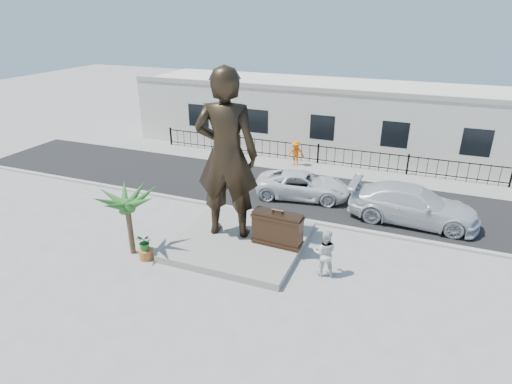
# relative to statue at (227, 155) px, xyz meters

# --- Properties ---
(ground) EXTENTS (100.00, 100.00, 0.00)m
(ground) POSITION_rel_statue_xyz_m (1.18, -1.76, -3.83)
(ground) COLOR #9E9991
(ground) RESTS_ON ground
(street) EXTENTS (40.00, 7.00, 0.01)m
(street) POSITION_rel_statue_xyz_m (1.18, 6.24, -3.83)
(street) COLOR black
(street) RESTS_ON ground
(curb) EXTENTS (40.00, 0.25, 0.12)m
(curb) POSITION_rel_statue_xyz_m (1.18, 2.74, -3.77)
(curb) COLOR #A5A399
(curb) RESTS_ON ground
(far_sidewalk) EXTENTS (40.00, 2.50, 0.02)m
(far_sidewalk) POSITION_rel_statue_xyz_m (1.18, 10.24, -3.82)
(far_sidewalk) COLOR #9E9991
(far_sidewalk) RESTS_ON ground
(plinth) EXTENTS (5.20, 5.20, 0.30)m
(plinth) POSITION_rel_statue_xyz_m (0.68, -0.26, -3.68)
(plinth) COLOR gray
(plinth) RESTS_ON ground
(fence) EXTENTS (22.00, 0.10, 1.20)m
(fence) POSITION_rel_statue_xyz_m (1.18, 11.04, -3.23)
(fence) COLOR black
(fence) RESTS_ON ground
(building) EXTENTS (28.00, 7.00, 4.40)m
(building) POSITION_rel_statue_xyz_m (1.18, 15.24, -1.63)
(building) COLOR silver
(building) RESTS_ON ground
(statue) EXTENTS (2.84, 2.13, 7.06)m
(statue) POSITION_rel_statue_xyz_m (0.00, 0.00, 0.00)
(statue) COLOR black
(statue) RESTS_ON plinth
(suitcase) EXTENTS (2.06, 0.74, 1.43)m
(suitcase) POSITION_rel_statue_xyz_m (2.29, -0.18, -2.82)
(suitcase) COLOR #352316
(suitcase) RESTS_ON plinth
(tourist) EXTENTS (1.00, 0.84, 1.85)m
(tourist) POSITION_rel_statue_xyz_m (4.48, -1.15, -2.91)
(tourist) COLOR silver
(tourist) RESTS_ON ground
(car_white) EXTENTS (5.19, 2.99, 1.36)m
(car_white) POSITION_rel_statue_xyz_m (1.75, 5.49, -3.14)
(car_white) COLOR silver
(car_white) RESTS_ON street
(car_silver) EXTENTS (5.93, 2.56, 1.70)m
(car_silver) POSITION_rel_statue_xyz_m (7.29, 4.67, -2.97)
(car_silver) COLOR silver
(car_silver) RESTS_ON street
(worker) EXTENTS (1.16, 0.83, 1.62)m
(worker) POSITION_rel_statue_xyz_m (-0.02, 10.09, -3.00)
(worker) COLOR orange
(worker) RESTS_ON far_sidewalk
(palm_tree) EXTENTS (1.80, 1.80, 3.20)m
(palm_tree) POSITION_rel_statue_xyz_m (-3.16, -2.55, -3.83)
(palm_tree) COLOR #265A20
(palm_tree) RESTS_ON ground
(planter) EXTENTS (0.56, 0.56, 0.40)m
(planter) POSITION_rel_statue_xyz_m (-2.39, -2.72, -3.63)
(planter) COLOR #AB622D
(planter) RESTS_ON ground
(shrub) EXTENTS (0.79, 0.75, 0.70)m
(shrub) POSITION_rel_statue_xyz_m (-2.39, -2.72, -3.08)
(shrub) COLOR #236E26
(shrub) RESTS_ON planter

